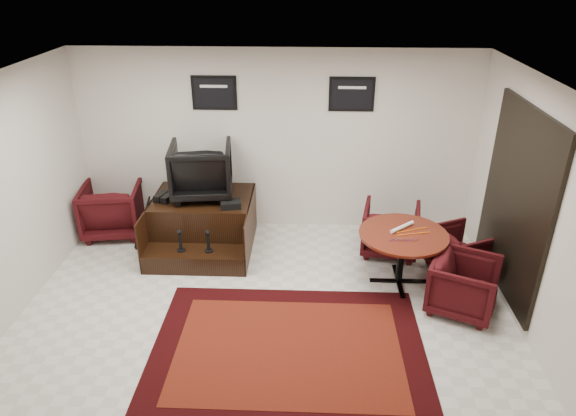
# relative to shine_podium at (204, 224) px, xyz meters

# --- Properties ---
(ground) EXTENTS (6.00, 6.00, 0.00)m
(ground) POSITION_rel_shine_podium_xyz_m (1.06, -1.79, -0.35)
(ground) COLOR silver
(ground) RESTS_ON ground
(room_shell) EXTENTS (6.02, 5.02, 2.81)m
(room_shell) POSITION_rel_shine_podium_xyz_m (1.47, -1.67, 1.44)
(room_shell) COLOR beige
(room_shell) RESTS_ON ground
(area_rug) EXTENTS (3.04, 2.28, 0.01)m
(area_rug) POSITION_rel_shine_podium_xyz_m (1.36, -2.29, -0.34)
(area_rug) COLOR black
(area_rug) RESTS_ON ground
(shine_podium) EXTENTS (1.46, 1.50, 0.75)m
(shine_podium) POSITION_rel_shine_podium_xyz_m (0.00, 0.00, 0.00)
(shine_podium) COLOR black
(shine_podium) RESTS_ON ground
(shine_chair) EXTENTS (0.95, 0.90, 0.88)m
(shine_chair) POSITION_rel_shine_podium_xyz_m (0.00, 0.15, 0.85)
(shine_chair) COLOR black
(shine_chair) RESTS_ON shine_podium
(shoes_pair) EXTENTS (0.30, 0.33, 0.10)m
(shoes_pair) POSITION_rel_shine_podium_xyz_m (-0.52, -0.04, 0.45)
(shoes_pair) COLOR black
(shoes_pair) RESTS_ON shine_podium
(polish_kit) EXTENTS (0.32, 0.25, 0.10)m
(polish_kit) POSITION_rel_shine_podium_xyz_m (0.46, -0.25, 0.45)
(polish_kit) COLOR black
(polish_kit) RESTS_ON shine_podium
(umbrella_black) EXTENTS (0.34, 0.13, 0.90)m
(umbrella_black) POSITION_rel_shine_podium_xyz_m (-0.84, -0.17, 0.10)
(umbrella_black) COLOR black
(umbrella_black) RESTS_ON ground
(umbrella_hooked) EXTENTS (0.29, 0.11, 0.78)m
(umbrella_hooked) POSITION_rel_shine_podium_xyz_m (-0.85, -0.07, 0.05)
(umbrella_hooked) COLOR black
(umbrella_hooked) RESTS_ON ground
(armchair_side) EXTENTS (0.98, 0.93, 0.90)m
(armchair_side) POSITION_rel_shine_podium_xyz_m (-1.47, 0.31, 0.10)
(armchair_side) COLOR black
(armchair_side) RESTS_ON ground
(meeting_table) EXTENTS (1.14, 1.14, 0.75)m
(meeting_table) POSITION_rel_shine_podium_xyz_m (2.79, -0.90, 0.31)
(meeting_table) COLOR #411309
(meeting_table) RESTS_ON ground
(table_chair_back) EXTENTS (0.91, 0.87, 0.80)m
(table_chair_back) POSITION_rel_shine_podium_xyz_m (2.76, -0.08, 0.06)
(table_chair_back) COLOR black
(table_chair_back) RESTS_ON ground
(table_chair_window) EXTENTS (0.85, 0.87, 0.69)m
(table_chair_window) POSITION_rel_shine_podium_xyz_m (3.63, -0.55, -0.00)
(table_chair_window) COLOR black
(table_chair_window) RESTS_ON ground
(table_chair_corner) EXTENTS (0.96, 0.98, 0.78)m
(table_chair_corner) POSITION_rel_shine_podium_xyz_m (3.46, -1.46, 0.04)
(table_chair_corner) COLOR black
(table_chair_corner) RESTS_ON ground
(paper_roll) EXTENTS (0.35, 0.31, 0.05)m
(paper_roll) POSITION_rel_shine_podium_xyz_m (2.79, -0.77, 0.43)
(paper_roll) COLOR white
(paper_roll) RESTS_ON meeting_table
(table_clutter) EXTENTS (0.56, 0.39, 0.01)m
(table_clutter) POSITION_rel_shine_podium_xyz_m (2.87, -0.91, 0.41)
(table_clutter) COLOR orange
(table_clutter) RESTS_ON meeting_table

